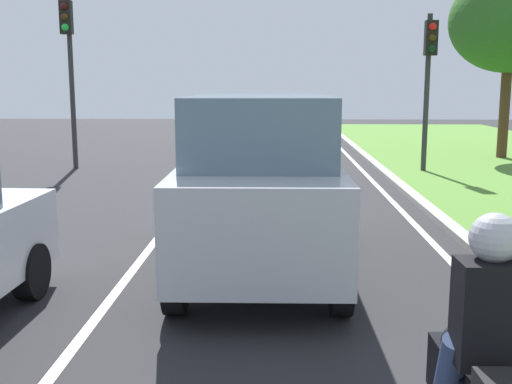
# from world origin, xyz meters

# --- Properties ---
(ground_plane) EXTENTS (60.00, 60.00, 0.00)m
(ground_plane) POSITION_xyz_m (0.00, 14.00, 0.00)
(ground_plane) COLOR #262628
(lane_line_center) EXTENTS (0.12, 32.00, 0.01)m
(lane_line_center) POSITION_xyz_m (-0.70, 14.00, 0.00)
(lane_line_center) COLOR silver
(lane_line_center) RESTS_ON ground
(lane_line_right_edge) EXTENTS (0.12, 32.00, 0.01)m
(lane_line_right_edge) POSITION_xyz_m (3.60, 14.00, 0.00)
(lane_line_right_edge) COLOR silver
(lane_line_right_edge) RESTS_ON ground
(curb_right) EXTENTS (0.24, 48.00, 0.12)m
(curb_right) POSITION_xyz_m (4.10, 14.00, 0.06)
(curb_right) COLOR #9E9B93
(curb_right) RESTS_ON ground
(car_suv_ahead) EXTENTS (2.01, 4.52, 2.28)m
(car_suv_ahead) POSITION_xyz_m (0.98, 9.20, 1.17)
(car_suv_ahead) COLOR #B7BABF
(car_suv_ahead) RESTS_ON ground
(rider_person) EXTENTS (0.51, 0.41, 1.16)m
(rider_person) POSITION_xyz_m (2.38, 4.71, 1.19)
(rider_person) COLOR black
(rider_person) RESTS_ON ground
(traffic_light_near_right) EXTENTS (0.32, 0.50, 4.23)m
(traffic_light_near_right) POSITION_xyz_m (5.22, 18.41, 2.90)
(traffic_light_near_right) COLOR #2D2D2D
(traffic_light_near_right) RESTS_ON ground
(traffic_light_overhead_left) EXTENTS (0.32, 0.50, 4.99)m
(traffic_light_overhead_left) POSITION_xyz_m (-4.62, 18.99, 3.33)
(traffic_light_overhead_left) COLOR #2D2D2D
(traffic_light_overhead_left) RESTS_ON ground
(tree_roadside_far) EXTENTS (3.75, 3.75, 5.93)m
(tree_roadside_far) POSITION_xyz_m (8.44, 21.68, 4.31)
(tree_roadside_far) COLOR #4C331E
(tree_roadside_far) RESTS_ON ground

